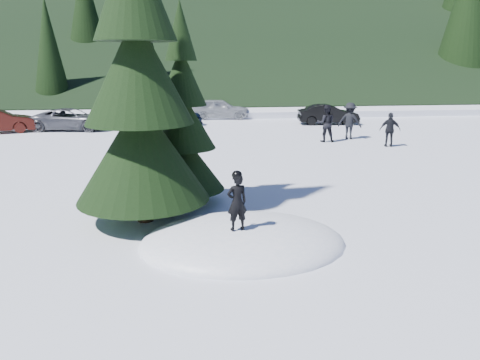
{
  "coord_description": "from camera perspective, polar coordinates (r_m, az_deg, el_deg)",
  "views": [
    {
      "loc": [
        -1.25,
        -9.4,
        3.85
      ],
      "look_at": [
        0.1,
        1.28,
        1.1
      ],
      "focal_mm": 35.0,
      "sensor_mm": 36.0,
      "label": 1
    }
  ],
  "objects": [
    {
      "name": "ground",
      "position": [
        10.23,
        0.34,
        -7.77
      ],
      "size": [
        200.0,
        200.0,
        0.0
      ],
      "primitive_type": "plane",
      "color": "white",
      "rests_on": "ground"
    },
    {
      "name": "snow_mound",
      "position": [
        10.23,
        0.34,
        -7.77
      ],
      "size": [
        4.48,
        3.52,
        0.96
      ],
      "primitive_type": "ellipsoid",
      "color": "white",
      "rests_on": "ground"
    },
    {
      "name": "spruce_tall",
      "position": [
        11.25,
        -12.29,
        11.31
      ],
      "size": [
        3.2,
        3.2,
        8.6
      ],
      "color": "#312010",
      "rests_on": "ground"
    },
    {
      "name": "spruce_short",
      "position": [
        12.72,
        -6.96,
        6.33
      ],
      "size": [
        2.2,
        2.2,
        5.37
      ],
      "color": "#312010",
      "rests_on": "ground"
    },
    {
      "name": "child_skier",
      "position": [
        9.49,
        -0.37,
        -2.73
      ],
      "size": [
        0.49,
        0.38,
        1.17
      ],
      "primitive_type": "imported",
      "rotation": [
        0.0,
        0.0,
        3.39
      ],
      "color": "black",
      "rests_on": "snow_mound"
    },
    {
      "name": "adult_0",
      "position": [
        23.23,
        10.43,
        6.8
      ],
      "size": [
        0.98,
        0.83,
        1.8
      ],
      "primitive_type": "imported",
      "rotation": [
        0.0,
        0.0,
        2.96
      ],
      "color": "black",
      "rests_on": "ground"
    },
    {
      "name": "adult_1",
      "position": [
        22.58,
        17.82,
        5.85
      ],
      "size": [
        0.99,
        0.64,
        1.57
      ],
      "primitive_type": "imported",
      "rotation": [
        0.0,
        0.0,
        2.84
      ],
      "color": "black",
      "rests_on": "ground"
    },
    {
      "name": "adult_2",
      "position": [
        24.31,
        13.23,
        7.03
      ],
      "size": [
        1.36,
        1.2,
        1.83
      ],
      "primitive_type": "imported",
      "rotation": [
        0.0,
        0.0,
        2.59
      ],
      "color": "black",
      "rests_on": "ground"
    },
    {
      "name": "car_2",
      "position": [
        28.49,
        -19.85,
        6.97
      ],
      "size": [
        4.65,
        2.63,
        1.23
      ],
      "primitive_type": "imported",
      "rotation": [
        0.0,
        0.0,
        1.43
      ],
      "color": "#52545B",
      "rests_on": "ground"
    },
    {
      "name": "car_3",
      "position": [
        28.66,
        -9.1,
        7.79
      ],
      "size": [
        4.97,
        3.39,
        1.34
      ],
      "primitive_type": "imported",
      "rotation": [
        0.0,
        0.0,
        1.94
      ],
      "color": "black",
      "rests_on": "ground"
    },
    {
      "name": "car_4",
      "position": [
        32.16,
        -2.51,
        8.68
      ],
      "size": [
        4.12,
        1.88,
        1.37
      ],
      "primitive_type": "imported",
      "rotation": [
        0.0,
        0.0,
        1.51
      ],
      "color": "#999EA2",
      "rests_on": "ground"
    },
    {
      "name": "car_5",
      "position": [
        29.83,
        10.7,
        7.86
      ],
      "size": [
        3.82,
        1.64,
        1.22
      ],
      "primitive_type": "imported",
      "rotation": [
        0.0,
        0.0,
        1.48
      ],
      "color": "black",
      "rests_on": "ground"
    }
  ]
}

